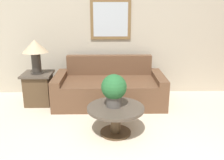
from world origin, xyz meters
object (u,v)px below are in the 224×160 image
Objects in this scene: side_table at (39,88)px; couch_main at (109,89)px; coffee_table at (116,114)px; table_lamp at (35,49)px; potted_plant_on_table at (114,89)px.

couch_main is at bearing 0.44° from side_table.
coffee_table is 1.99m from table_lamp.
side_table is 0.97× the size of table_lamp.
table_lamp reaches higher than side_table.
side_table is 1.85m from potted_plant_on_table.
coffee_table is 1.85m from side_table.
potted_plant_on_table is at bearing -39.61° from side_table.
table_lamp reaches higher than couch_main.
side_table is 1.27× the size of potted_plant_on_table.
couch_main is 3.30× the size of table_lamp.
table_lamp is at bearing 140.16° from coffee_table.
coffee_table is 1.37× the size of side_table.
potted_plant_on_table is (-0.02, 0.03, 0.38)m from coffee_table.
coffee_table is at bearing -86.14° from couch_main.
table_lamp is at bearing -179.56° from couch_main.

